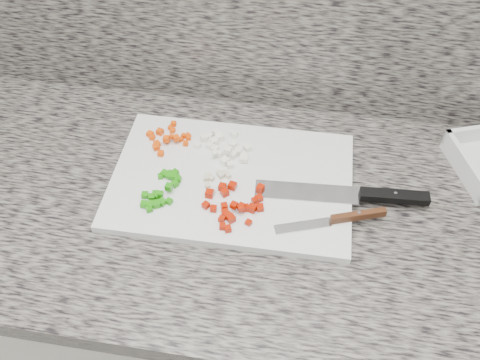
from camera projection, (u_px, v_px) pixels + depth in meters
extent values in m
cube|color=white|center=(245.00, 316.00, 1.39)|extent=(3.92, 0.62, 0.86)
cube|color=#69645C|center=(247.00, 208.00, 1.05)|extent=(3.96, 0.64, 0.04)
cube|color=silver|center=(232.00, 181.00, 1.06)|extent=(0.48, 0.32, 0.02)
cube|color=#E04304|center=(156.00, 147.00, 1.10)|extent=(0.02, 0.02, 0.01)
cube|color=#E04304|center=(167.00, 140.00, 1.12)|extent=(0.01, 0.01, 0.01)
cube|color=#E04304|center=(170.00, 128.00, 1.14)|extent=(0.01, 0.01, 0.01)
cube|color=#E04304|center=(176.00, 138.00, 1.11)|extent=(0.02, 0.02, 0.01)
cube|color=#E04304|center=(181.00, 139.00, 1.12)|extent=(0.01, 0.01, 0.01)
cube|color=#E04304|center=(150.00, 134.00, 1.13)|extent=(0.02, 0.02, 0.01)
cube|color=#E04304|center=(167.00, 140.00, 1.11)|extent=(0.01, 0.01, 0.01)
cube|color=#E04304|center=(171.00, 137.00, 1.11)|extent=(0.01, 0.01, 0.01)
cube|color=#E04304|center=(160.00, 132.00, 1.13)|extent=(0.02, 0.02, 0.01)
cube|color=#E04304|center=(173.00, 130.00, 1.14)|extent=(0.01, 0.01, 0.01)
cube|color=#E04304|center=(189.00, 138.00, 1.12)|extent=(0.01, 0.01, 0.01)
cube|color=#E04304|center=(184.00, 136.00, 1.13)|extent=(0.01, 0.01, 0.01)
cube|color=#E04304|center=(188.00, 136.00, 1.13)|extent=(0.02, 0.02, 0.01)
cube|color=#E04304|center=(152.00, 137.00, 1.12)|extent=(0.01, 0.01, 0.01)
cube|color=#E04304|center=(157.00, 144.00, 1.11)|extent=(0.02, 0.02, 0.01)
cube|color=#E04304|center=(166.00, 139.00, 1.11)|extent=(0.01, 0.01, 0.01)
cube|color=#E04304|center=(186.00, 143.00, 1.11)|extent=(0.01, 0.01, 0.01)
cube|color=#E04304|center=(161.00, 153.00, 1.09)|extent=(0.01, 0.01, 0.01)
cube|color=#E04304|center=(174.00, 124.00, 1.15)|extent=(0.01, 0.01, 0.01)
cube|color=white|center=(235.00, 134.00, 1.13)|extent=(0.01, 0.01, 0.01)
cube|color=white|center=(238.00, 151.00, 1.09)|extent=(0.01, 0.01, 0.01)
cube|color=white|center=(219.00, 154.00, 1.09)|extent=(0.01, 0.01, 0.01)
cube|color=white|center=(233.00, 145.00, 1.11)|extent=(0.01, 0.01, 0.01)
cube|color=white|center=(209.00, 136.00, 1.12)|extent=(0.02, 0.02, 0.01)
cube|color=white|center=(215.00, 149.00, 1.10)|extent=(0.02, 0.02, 0.01)
cube|color=white|center=(247.00, 148.00, 1.10)|extent=(0.02, 0.02, 0.01)
cube|color=white|center=(233.00, 154.00, 1.09)|extent=(0.02, 0.02, 0.01)
cube|color=white|center=(215.00, 142.00, 1.11)|extent=(0.01, 0.01, 0.01)
cube|color=white|center=(244.00, 156.00, 1.09)|extent=(0.02, 0.02, 0.01)
cube|color=white|center=(204.00, 138.00, 1.12)|extent=(0.02, 0.02, 0.01)
cube|color=white|center=(225.00, 161.00, 1.08)|extent=(0.02, 0.02, 0.01)
cube|color=white|center=(215.00, 153.00, 1.08)|extent=(0.01, 0.01, 0.01)
cube|color=white|center=(218.00, 134.00, 1.13)|extent=(0.02, 0.02, 0.01)
cube|color=white|center=(244.00, 159.00, 1.08)|extent=(0.02, 0.02, 0.01)
cube|color=white|center=(210.00, 146.00, 1.11)|extent=(0.01, 0.01, 0.01)
cube|color=white|center=(211.00, 141.00, 1.12)|extent=(0.01, 0.01, 0.01)
cube|color=white|center=(214.00, 142.00, 1.11)|extent=(0.02, 0.02, 0.01)
cube|color=white|center=(230.00, 165.00, 1.07)|extent=(0.02, 0.02, 0.01)
cube|color=white|center=(198.00, 145.00, 1.11)|extent=(0.01, 0.01, 0.01)
cube|color=white|center=(228.00, 150.00, 1.08)|extent=(0.01, 0.01, 0.01)
cube|color=white|center=(248.00, 147.00, 1.10)|extent=(0.01, 0.01, 0.01)
cube|color=white|center=(216.00, 132.00, 1.13)|extent=(0.02, 0.02, 0.01)
cube|color=white|center=(219.00, 138.00, 1.12)|extent=(0.02, 0.02, 0.01)
cube|color=white|center=(234.00, 134.00, 1.13)|extent=(0.02, 0.02, 0.01)
cube|color=#1E820B|center=(150.00, 205.00, 1.00)|extent=(0.02, 0.02, 0.01)
cube|color=#1E820B|center=(156.00, 194.00, 1.02)|extent=(0.01, 0.01, 0.01)
cube|color=#1E820B|center=(160.00, 176.00, 1.05)|extent=(0.01, 0.01, 0.01)
cube|color=#1E820B|center=(178.00, 179.00, 1.04)|extent=(0.01, 0.01, 0.01)
cube|color=#1E820B|center=(149.00, 209.00, 1.00)|extent=(0.02, 0.02, 0.01)
cube|color=#1E820B|center=(165.00, 174.00, 1.05)|extent=(0.02, 0.02, 0.01)
cube|color=#1E820B|center=(175.00, 184.00, 1.04)|extent=(0.02, 0.02, 0.01)
cube|color=#1E820B|center=(168.00, 176.00, 1.05)|extent=(0.01, 0.01, 0.01)
cube|color=#1E820B|center=(174.00, 176.00, 1.05)|extent=(0.01, 0.01, 0.01)
cube|color=#1E820B|center=(145.00, 195.00, 1.02)|extent=(0.01, 0.01, 0.01)
cube|color=#1E820B|center=(176.00, 177.00, 1.05)|extent=(0.01, 0.01, 0.01)
cube|color=#1E820B|center=(175.00, 172.00, 1.06)|extent=(0.02, 0.02, 0.01)
cube|color=#1E820B|center=(177.00, 178.00, 1.05)|extent=(0.01, 0.01, 0.01)
cube|color=#1E820B|center=(162.00, 202.00, 1.01)|extent=(0.02, 0.02, 0.01)
cube|color=#1E820B|center=(169.00, 201.00, 1.01)|extent=(0.01, 0.01, 0.01)
cube|color=#1E820B|center=(157.00, 204.00, 1.00)|extent=(0.02, 0.02, 0.01)
cube|color=#1E820B|center=(171.00, 173.00, 1.06)|extent=(0.01, 0.01, 0.01)
cube|color=#1E820B|center=(169.00, 187.00, 1.02)|extent=(0.01, 0.01, 0.01)
cube|color=#1E820B|center=(161.00, 194.00, 1.01)|extent=(0.01, 0.01, 0.01)
cube|color=#1E820B|center=(158.00, 196.00, 1.02)|extent=(0.02, 0.02, 0.01)
cube|color=#1E820B|center=(152.00, 197.00, 1.01)|extent=(0.01, 0.01, 0.01)
cube|color=#1E820B|center=(144.00, 204.00, 1.00)|extent=(0.01, 0.01, 0.01)
cube|color=#A11502|center=(246.00, 208.00, 1.00)|extent=(0.02, 0.02, 0.01)
cube|color=#A11502|center=(255.00, 200.00, 1.01)|extent=(0.02, 0.02, 0.01)
cube|color=#A11502|center=(213.00, 209.00, 1.00)|extent=(0.01, 0.01, 0.01)
cube|color=#A11502|center=(206.00, 205.00, 1.00)|extent=(0.02, 0.02, 0.01)
cube|color=#A11502|center=(209.00, 194.00, 1.02)|extent=(0.02, 0.02, 0.01)
cube|color=#A11502|center=(241.00, 206.00, 0.99)|extent=(0.01, 0.01, 0.01)
cube|color=#A11502|center=(260.00, 188.00, 1.03)|extent=(0.02, 0.02, 0.01)
cube|color=#A11502|center=(225.00, 193.00, 1.02)|extent=(0.02, 0.02, 0.01)
cube|color=#A11502|center=(222.00, 219.00, 0.98)|extent=(0.01, 0.01, 0.01)
cube|color=#A11502|center=(241.00, 208.00, 0.98)|extent=(0.02, 0.02, 0.01)
cube|color=#A11502|center=(234.00, 205.00, 0.99)|extent=(0.02, 0.02, 0.01)
cube|color=#A11502|center=(252.00, 208.00, 0.99)|extent=(0.02, 0.02, 0.01)
cube|color=#A11502|center=(222.00, 226.00, 0.97)|extent=(0.01, 0.01, 0.01)
cube|color=#A11502|center=(260.00, 207.00, 1.00)|extent=(0.02, 0.02, 0.01)
cube|color=#A11502|center=(222.00, 187.00, 1.03)|extent=(0.02, 0.02, 0.01)
cube|color=#A11502|center=(227.00, 214.00, 0.99)|extent=(0.02, 0.02, 0.01)
cube|color=#A11502|center=(225.00, 212.00, 0.99)|extent=(0.02, 0.02, 0.01)
cube|color=#A11502|center=(259.00, 198.00, 1.01)|extent=(0.02, 0.02, 0.01)
cube|color=#A11502|center=(224.00, 206.00, 1.00)|extent=(0.02, 0.02, 0.01)
cube|color=#A11502|center=(228.00, 229.00, 0.97)|extent=(0.02, 0.02, 0.01)
cube|color=#A11502|center=(232.00, 186.00, 1.03)|extent=(0.02, 0.02, 0.01)
cube|color=#A11502|center=(248.00, 222.00, 0.98)|extent=(0.01, 0.01, 0.01)
cube|color=#A11502|center=(231.00, 219.00, 0.98)|extent=(0.02, 0.02, 0.01)
cube|color=beige|center=(207.00, 184.00, 1.04)|extent=(0.01, 0.01, 0.01)
cube|color=beige|center=(213.00, 192.00, 1.03)|extent=(0.01, 0.01, 0.01)
cube|color=beige|center=(221.00, 176.00, 1.05)|extent=(0.01, 0.01, 0.01)
cube|color=beige|center=(220.00, 173.00, 1.06)|extent=(0.01, 0.01, 0.01)
cube|color=beige|center=(228.00, 176.00, 1.05)|extent=(0.01, 0.01, 0.01)
cube|color=beige|center=(208.00, 175.00, 1.05)|extent=(0.01, 0.01, 0.01)
cube|color=beige|center=(207.00, 175.00, 1.05)|extent=(0.01, 0.01, 0.01)
cube|color=beige|center=(207.00, 185.00, 1.04)|extent=(0.01, 0.01, 0.01)
cube|color=beige|center=(206.00, 178.00, 1.05)|extent=(0.01, 0.01, 0.01)
cube|color=beige|center=(212.00, 190.00, 1.03)|extent=(0.01, 0.01, 0.01)
cube|color=beige|center=(209.00, 177.00, 1.05)|extent=(0.01, 0.01, 0.01)
cube|color=beige|center=(208.00, 186.00, 1.03)|extent=(0.01, 0.01, 0.01)
cube|color=beige|center=(224.00, 173.00, 1.06)|extent=(0.01, 0.01, 0.01)
cube|color=beige|center=(212.00, 178.00, 1.05)|extent=(0.01, 0.01, 0.01)
cube|color=beige|center=(226.00, 173.00, 1.06)|extent=(0.01, 0.01, 0.01)
cube|color=beige|center=(219.00, 173.00, 1.06)|extent=(0.01, 0.01, 0.01)
cube|color=silver|center=(307.00, 192.00, 1.03)|extent=(0.20, 0.06, 0.00)
cube|color=black|center=(394.00, 196.00, 1.01)|extent=(0.13, 0.03, 0.02)
cylinder|color=silver|center=(396.00, 193.00, 1.01)|extent=(0.01, 0.01, 0.00)
cube|color=silver|center=(303.00, 226.00, 0.97)|extent=(0.11, 0.05, 0.00)
cube|color=#4E2313|center=(358.00, 216.00, 0.98)|extent=(0.10, 0.05, 0.02)
cylinder|color=silver|center=(359.00, 213.00, 0.98)|extent=(0.01, 0.01, 0.00)
cube|color=silver|center=(464.00, 164.00, 1.06)|extent=(0.07, 0.16, 0.04)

